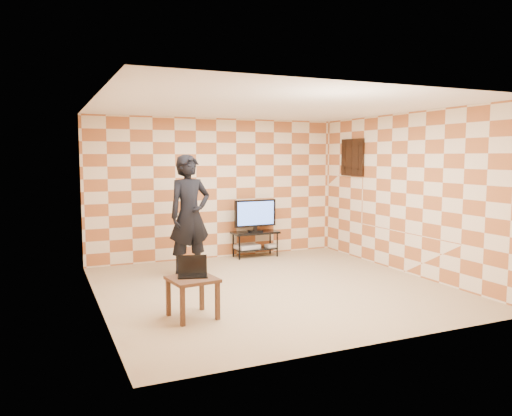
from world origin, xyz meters
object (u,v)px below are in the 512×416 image
object	(u,v)px
tv_stand	(255,238)
tv	(255,214)
person	(190,216)
side_table	(192,285)

from	to	relation	value
tv_stand	tv	bearing A→B (deg)	-91.76
person	tv_stand	bearing A→B (deg)	20.57
person	tv	bearing A→B (deg)	20.49
side_table	person	distance (m)	2.29
tv_stand	tv	xyz separation A→B (m)	(-0.00, -0.00, 0.48)
side_table	tv	bearing A→B (deg)	54.85
tv_stand	tv	world-z (taller)	tv
tv	person	xyz separation A→B (m)	(-1.61, -0.98, 0.15)
side_table	person	bearing A→B (deg)	74.60
side_table	person	world-z (taller)	person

